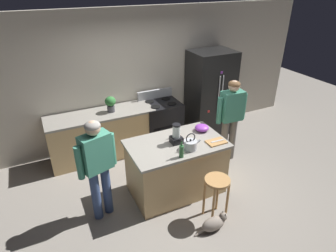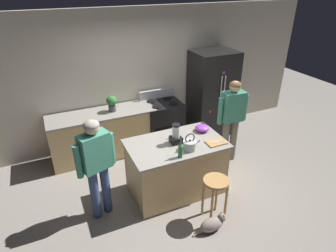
{
  "view_description": "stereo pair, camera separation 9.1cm",
  "coord_description": "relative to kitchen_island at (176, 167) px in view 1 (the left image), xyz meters",
  "views": [
    {
      "loc": [
        -1.76,
        -3.34,
        3.19
      ],
      "look_at": [
        0.0,
        0.3,
        1.06
      ],
      "focal_mm": 30.71,
      "sensor_mm": 36.0,
      "label": 1
    },
    {
      "loc": [
        -1.68,
        -3.38,
        3.19
      ],
      "look_at": [
        0.0,
        0.3,
        1.06
      ],
      "focal_mm": 30.71,
      "sensor_mm": 36.0,
      "label": 2
    }
  ],
  "objects": [
    {
      "name": "ground_plane",
      "position": [
        0.0,
        0.0,
        -0.45
      ],
      "size": [
        14.0,
        14.0,
        0.0
      ],
      "primitive_type": "plane",
      "color": "gray"
    },
    {
      "name": "back_wall",
      "position": [
        0.0,
        1.95,
        0.9
      ],
      "size": [
        8.0,
        0.1,
        2.7
      ],
      "primitive_type": "cube",
      "color": "beige",
      "rests_on": "ground_plane"
    },
    {
      "name": "kitchen_island",
      "position": [
        0.0,
        0.0,
        0.0
      ],
      "size": [
        1.5,
        0.91,
        0.91
      ],
      "color": "tan",
      "rests_on": "ground_plane"
    },
    {
      "name": "back_counter_run",
      "position": [
        -0.8,
        1.55,
        -0.0
      ],
      "size": [
        2.0,
        0.64,
        0.91
      ],
      "color": "tan",
      "rests_on": "ground_plane"
    },
    {
      "name": "refrigerator",
      "position": [
        1.59,
        1.5,
        0.46
      ],
      "size": [
        0.9,
        0.73,
        1.83
      ],
      "color": "black",
      "rests_on": "ground_plane"
    },
    {
      "name": "stove_range",
      "position": [
        0.43,
        1.52,
        0.01
      ],
      "size": [
        0.76,
        0.65,
        1.09
      ],
      "color": "black",
      "rests_on": "ground_plane"
    },
    {
      "name": "person_by_island_left",
      "position": [
        -1.23,
        -0.03,
        0.49
      ],
      "size": [
        0.59,
        0.33,
        1.56
      ],
      "color": "#384C7A",
      "rests_on": "ground_plane"
    },
    {
      "name": "person_by_sink_right",
      "position": [
        1.31,
        0.38,
        0.51
      ],
      "size": [
        0.6,
        0.25,
        1.59
      ],
      "color": "#66605B",
      "rests_on": "ground_plane"
    },
    {
      "name": "bar_stool",
      "position": [
        0.23,
        -0.8,
        0.08
      ],
      "size": [
        0.36,
        0.36,
        0.69
      ],
      "color": "#B7844C",
      "rests_on": "ground_plane"
    },
    {
      "name": "cat",
      "position": [
        0.1,
        -1.0,
        -0.35
      ],
      "size": [
        0.52,
        0.18,
        0.26
      ],
      "color": "gray",
      "rests_on": "ground_plane"
    },
    {
      "name": "potted_plant",
      "position": [
        -0.59,
        1.55,
        0.62
      ],
      "size": [
        0.2,
        0.2,
        0.3
      ],
      "color": "#4C4C51",
      "rests_on": "back_counter_run"
    },
    {
      "name": "blender_appliance",
      "position": [
        0.0,
        0.01,
        0.58
      ],
      "size": [
        0.17,
        0.17,
        0.32
      ],
      "color": "black",
      "rests_on": "kitchen_island"
    },
    {
      "name": "bottle_cooking_sauce",
      "position": [
        0.09,
        0.16,
        0.53
      ],
      "size": [
        0.06,
        0.06,
        0.22
      ],
      "color": "#B24C26",
      "rests_on": "kitchen_island"
    },
    {
      "name": "bottle_olive_oil",
      "position": [
        -0.11,
        -0.37,
        0.55
      ],
      "size": [
        0.07,
        0.07,
        0.28
      ],
      "color": "#2D6638",
      "rests_on": "kitchen_island"
    },
    {
      "name": "mixing_bowl",
      "position": [
        0.56,
        0.17,
        0.5
      ],
      "size": [
        0.23,
        0.23,
        0.1
      ],
      "primitive_type": "ellipsoid",
      "color": "purple",
      "rests_on": "kitchen_island"
    },
    {
      "name": "tea_kettle",
      "position": [
        0.1,
        -0.25,
        0.53
      ],
      "size": [
        0.28,
        0.2,
        0.27
      ],
      "color": "#B7BABF",
      "rests_on": "kitchen_island"
    },
    {
      "name": "cutting_board",
      "position": [
        0.56,
        -0.26,
        0.46
      ],
      "size": [
        0.3,
        0.2,
        0.02
      ],
      "primitive_type": "cube",
      "color": "#B7844C",
      "rests_on": "kitchen_island"
    },
    {
      "name": "chef_knife",
      "position": [
        0.58,
        -0.26,
        0.47
      ],
      "size": [
        0.22,
        0.04,
        0.01
      ],
      "primitive_type": "cube",
      "rotation": [
        0.0,
        0.0,
        -0.05
      ],
      "color": "#B7BABF",
      "rests_on": "cutting_board"
    }
  ]
}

